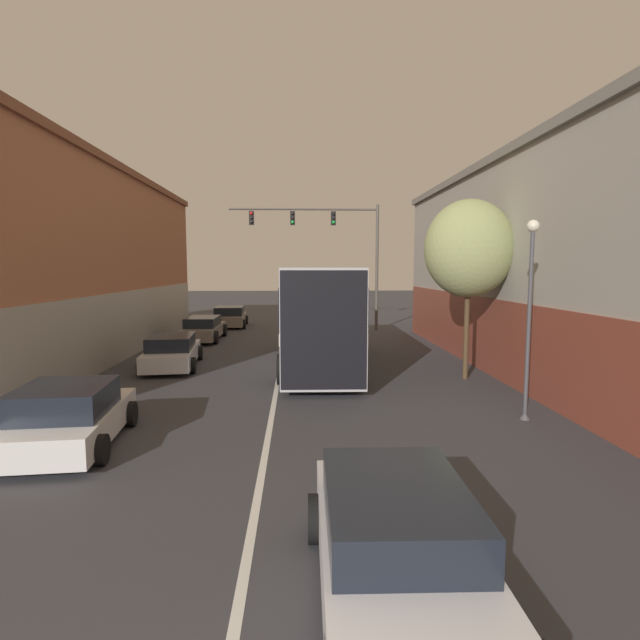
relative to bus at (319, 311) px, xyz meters
The scene contains 12 objects.
lane_center_line 2.76m from the bus, 146.61° to the right, with size 0.14×43.76×0.01m.
building_left_brick 11.84m from the bus, 168.23° to the left, with size 7.22×23.21×7.97m.
building_right_storefront 10.48m from the bus, 18.68° to the right, with size 7.90×27.22×7.68m.
bus is the anchor object (origin of this frame).
hatchback_foreground 13.91m from the bus, 88.79° to the right, with size 2.06×4.55×1.32m.
parked_car_left_near 14.12m from the bus, 111.68° to the left, with size 2.30×4.29×1.30m.
parked_car_left_mid 9.18m from the bus, 129.25° to the left, with size 1.95×4.67×1.24m.
parked_car_left_far 5.79m from the bus, behind, with size 2.31×4.49×1.24m.
parked_car_left_distant 10.37m from the bus, 123.54° to the right, with size 2.43×4.00×1.34m.
traffic_signal_gantry 11.48m from the bus, 83.98° to the left, with size 8.87×0.36×7.50m.
street_lamp 8.64m from the bus, 55.84° to the right, with size 0.30×0.30×4.91m.
street_tree_near 5.96m from the bus, 27.80° to the right, with size 2.95×2.65×6.02m.
Camera 1 is at (0.68, -2.15, 3.77)m, focal length 28.00 mm.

